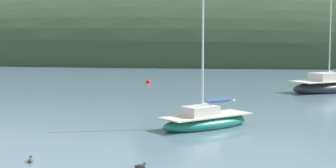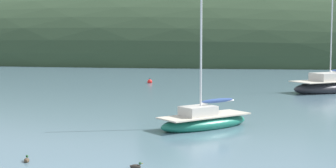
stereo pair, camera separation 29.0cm
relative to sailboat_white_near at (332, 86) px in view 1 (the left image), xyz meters
The scene contains 6 objects.
far_shoreline_hill 46.81m from the sailboat_white_near, 104.27° to the left, with size 150.00×36.00×31.02m.
sailboat_white_near is the anchor object (origin of this frame).
sailboat_grey_yawl 18.93m from the sailboat_white_near, 116.72° to the right, with size 4.61×4.54×6.66m.
mooring_buoy_channel 16.09m from the sailboat_white_near, 160.41° to the left, with size 0.44×0.44×0.54m.
duck_lone_left 26.55m from the sailboat_white_near, 112.38° to the right, with size 0.43×0.21×0.24m.
duck_straggler 27.96m from the sailboat_white_near, 119.80° to the right, with size 0.27×0.42×0.24m.
Camera 1 is at (4.44, -12.09, 4.16)m, focal length 55.03 mm.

